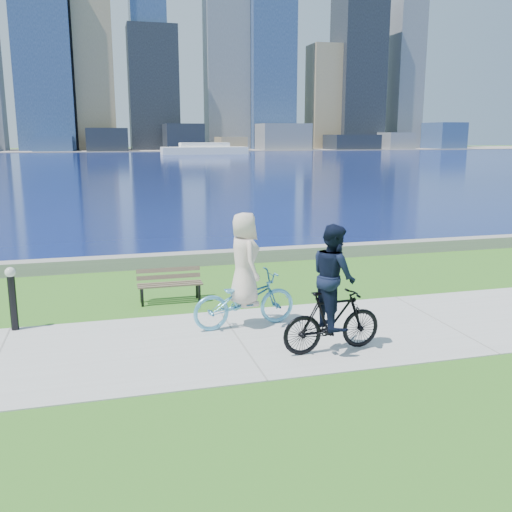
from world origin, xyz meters
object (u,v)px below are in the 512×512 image
Objects in this scene: bollard_lamp at (12,295)px; cyclist_man at (333,299)px; park_bench at (170,282)px; cyclist_woman at (244,285)px.

cyclist_man is at bearing -25.71° from bollard_lamp.
cyclist_man reaches higher than park_bench.
bollard_lamp is 0.56× the size of cyclist_man.
cyclist_man is (2.25, -3.69, 0.49)m from park_bench.
park_bench is 3.23m from bollard_lamp.
park_bench is 0.65× the size of cyclist_man.
cyclist_woman reaches higher than bollard_lamp.
cyclist_woman is at bearing 30.27° from cyclist_man.
bollard_lamp is at bearing 60.20° from cyclist_man.
park_bench is at bearing 22.70° from cyclist_woman.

